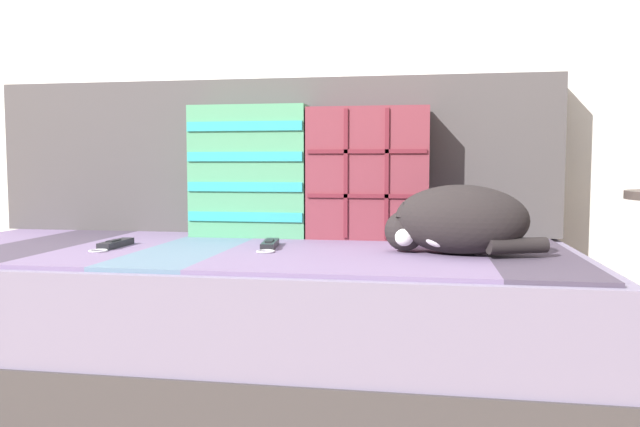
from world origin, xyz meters
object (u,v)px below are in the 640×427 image
Objects in this scene: game_remote_near at (270,245)px; throw_pillow_quilted at (368,173)px; sleeping_cat at (455,221)px; couch at (238,313)px; throw_pillow_striped at (250,171)px; game_remote_far at (115,244)px.

throw_pillow_quilted is at bearing 47.44° from game_remote_near.
throw_pillow_quilted is 0.99× the size of sleeping_cat.
couch is at bearing 173.27° from sleeping_cat.
throw_pillow_striped reaches higher than throw_pillow_quilted.
throw_pillow_quilted is 0.41m from game_remote_near.
throw_pillow_quilted reaches higher than game_remote_near.
throw_pillow_striped is 2.11× the size of game_remote_far.
throw_pillow_striped is 1.02× the size of sleeping_cat.
sleeping_cat is 1.99× the size of game_remote_near.
couch is 4.74× the size of sleeping_cat.
sleeping_cat is at bearing 1.26° from game_remote_far.
game_remote_near is at bearing -16.12° from couch.
sleeping_cat is at bearing -26.27° from throw_pillow_striped.
sleeping_cat is 0.92m from game_remote_far.
game_remote_near is 1.04× the size of game_remote_far.
throw_pillow_striped is 2.03× the size of game_remote_near.
throw_pillow_quilted is 2.05× the size of game_remote_far.
throw_pillow_quilted reaches higher than couch.
game_remote_near is at bearing 8.22° from game_remote_far.
sleeping_cat is at bearing -4.75° from game_remote_near.
throw_pillow_striped reaches higher than game_remote_far.
throw_pillow_striped reaches higher than couch.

